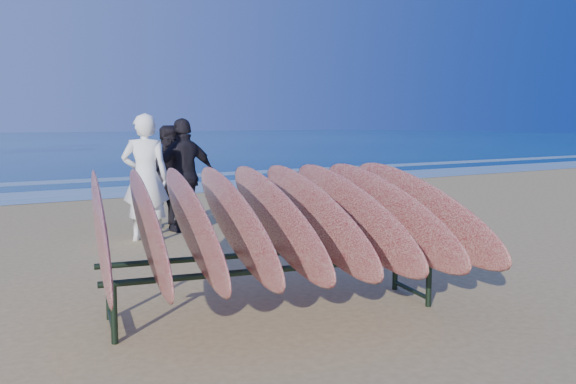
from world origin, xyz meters
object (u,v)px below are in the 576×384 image
person_white (145,177)px  person_dark_a (172,176)px  surfboard_rack (274,217)px  person_dark_b (185,175)px

person_white → person_dark_a: (0.78, 0.95, -0.09)m
surfboard_rack → person_dark_b: bearing=90.1°
person_dark_a → surfboard_rack: bearing=-113.6°
surfboard_rack → person_dark_a: person_dark_a is taller
person_dark_b → person_white: bearing=24.2°
person_dark_a → person_dark_b: bearing=-102.4°
surfboard_rack → person_dark_a: 5.12m
person_dark_b → person_dark_a: bearing=-92.5°
surfboard_rack → person_dark_a: size_ratio=2.14×
person_dark_a → person_dark_b: person_dark_b is taller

